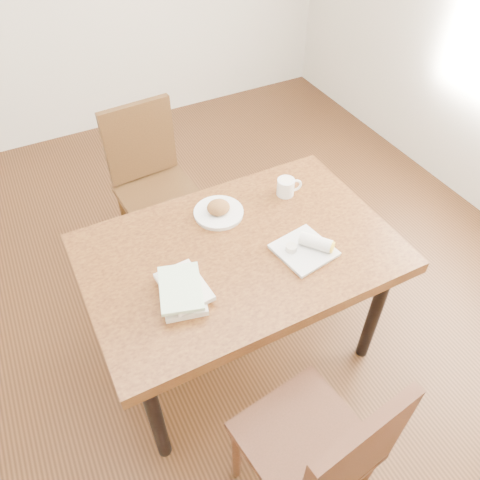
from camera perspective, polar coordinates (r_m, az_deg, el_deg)
name	(u,v)px	position (r m, az deg, el deg)	size (l,w,h in m)	color
ground	(240,346)	(2.57, 0.00, -12.77)	(4.00, 5.00, 0.01)	#472814
room_walls	(240,37)	(1.47, 0.00, 23.49)	(4.02, 5.02, 2.80)	silver
table	(240,261)	(2.03, 0.00, -2.55)	(1.31, 0.86, 0.75)	brown
chair_near	(323,451)	(1.76, 10.09, -24.00)	(0.47, 0.47, 0.95)	#442113
chair_far	(152,177)	(2.72, -10.70, 7.50)	(0.45, 0.45, 0.95)	#432C13
plate_scone	(219,211)	(2.12, -2.63, 3.58)	(0.23, 0.23, 0.07)	white
coffee_mug	(286,187)	(2.23, 5.69, 6.50)	(0.12, 0.08, 0.08)	white
plate_burrito	(308,248)	(1.97, 8.26, -0.92)	(0.25, 0.25, 0.07)	white
book_stack	(182,290)	(1.80, -7.03, -6.06)	(0.22, 0.27, 0.06)	white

